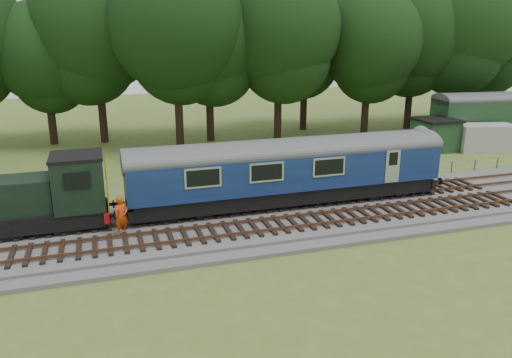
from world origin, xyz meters
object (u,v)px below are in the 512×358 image
object	(u,v)px
dmu_railcar	(289,166)
shunter_loco	(21,201)
worker	(122,216)
caravan	(485,138)

from	to	relation	value
dmu_railcar	shunter_loco	distance (m)	13.94
dmu_railcar	worker	world-z (taller)	dmu_railcar
shunter_loco	worker	size ratio (longest dim) A/B	4.56
worker	shunter_loco	bearing A→B (deg)	127.11
dmu_railcar	worker	bearing A→B (deg)	-168.88
dmu_railcar	caravan	distance (m)	23.07
shunter_loco	dmu_railcar	bearing A→B (deg)	-0.00
caravan	dmu_railcar	bearing A→B (deg)	-143.85
dmu_railcar	shunter_loco	xyz separation A→B (m)	(-13.93, 0.00, -0.63)
dmu_railcar	shunter_loco	size ratio (longest dim) A/B	2.02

